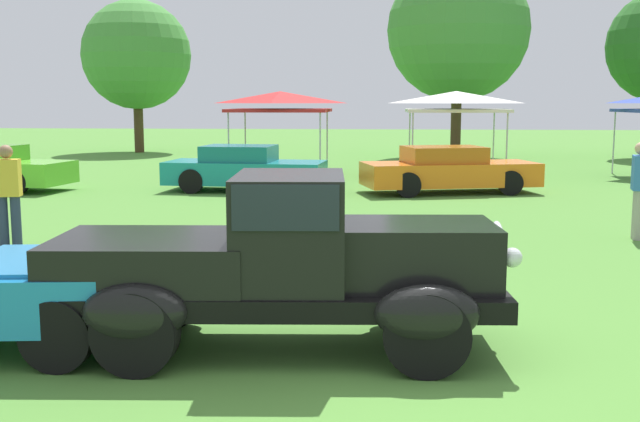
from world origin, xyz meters
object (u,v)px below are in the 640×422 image
(canopy_tent_center_field, at_px, (456,100))
(spectator_between_cars, at_px, (8,193))
(show_car_teal, at_px, (244,169))
(spectator_by_row, at_px, (639,187))
(show_car_orange, at_px, (449,170))
(feature_pickup_truck, at_px, (282,262))
(canopy_tent_left_field, at_px, (280,100))

(canopy_tent_center_field, bearing_deg, spectator_between_cars, -122.95)
(show_car_teal, distance_m, spectator_by_row, 10.43)
(show_car_orange, relative_size, spectator_by_row, 2.83)
(feature_pickup_truck, bearing_deg, spectator_between_cars, 137.43)
(show_car_orange, height_order, spectator_between_cars, spectator_between_cars)
(spectator_by_row, distance_m, canopy_tent_left_field, 13.63)
(feature_pickup_truck, relative_size, show_car_teal, 1.02)
(canopy_tent_center_field, bearing_deg, canopy_tent_left_field, 179.77)
(spectator_between_cars, bearing_deg, feature_pickup_truck, -42.57)
(feature_pickup_truck, height_order, show_car_orange, feature_pickup_truck)
(spectator_by_row, bearing_deg, show_car_teal, 141.27)
(canopy_tent_left_field, relative_size, canopy_tent_center_field, 1.01)
(canopy_tent_left_field, bearing_deg, spectator_between_cars, -101.82)
(spectator_between_cars, height_order, canopy_tent_center_field, canopy_tent_center_field)
(feature_pickup_truck, bearing_deg, show_car_orange, 78.48)
(show_car_teal, bearing_deg, feature_pickup_truck, -77.92)
(show_car_teal, relative_size, show_car_orange, 0.90)
(feature_pickup_truck, distance_m, canopy_tent_center_field, 17.86)
(show_car_orange, bearing_deg, spectator_between_cars, -133.01)
(feature_pickup_truck, distance_m, spectator_between_cars, 6.92)
(show_car_orange, height_order, spectator_by_row, spectator_by_row)
(show_car_orange, bearing_deg, spectator_by_row, -67.51)
(spectator_between_cars, relative_size, spectator_by_row, 1.00)
(canopy_tent_left_field, bearing_deg, feature_pickup_truck, -82.16)
(feature_pickup_truck, distance_m, canopy_tent_left_field, 17.75)
(canopy_tent_left_field, height_order, canopy_tent_center_field, same)
(feature_pickup_truck, relative_size, canopy_tent_left_field, 1.40)
(spectator_by_row, bearing_deg, canopy_tent_center_field, 101.02)
(spectator_between_cars, bearing_deg, show_car_teal, 74.29)
(spectator_between_cars, bearing_deg, canopy_tent_center_field, 57.05)
(show_car_teal, relative_size, spectator_between_cars, 2.55)
(spectator_by_row, distance_m, canopy_tent_center_field, 11.37)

